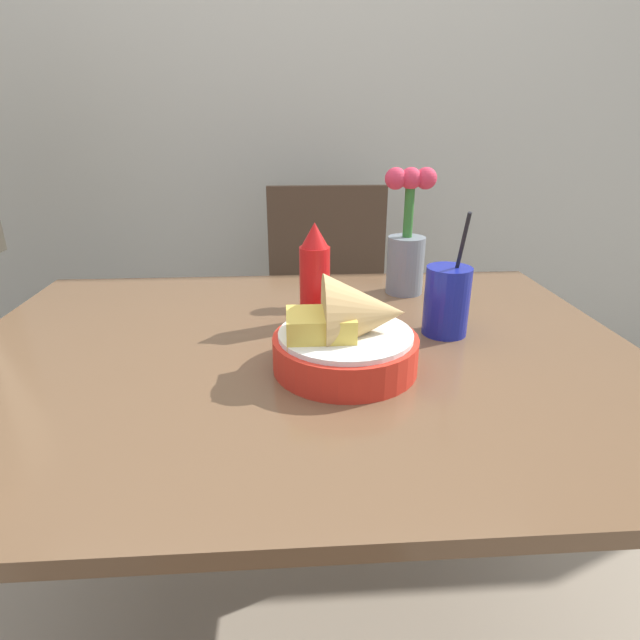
{
  "coord_description": "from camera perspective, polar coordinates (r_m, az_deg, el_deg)",
  "views": [
    {
      "loc": [
        -0.01,
        -0.79,
        1.11
      ],
      "look_at": [
        0.04,
        -0.02,
        0.81
      ],
      "focal_mm": 28.0,
      "sensor_mm": 36.0,
      "label": 1
    }
  ],
  "objects": [
    {
      "name": "dining_table",
      "position": [
        0.92,
        -2.38,
        -8.55
      ],
      "size": [
        1.18,
        0.88,
        0.75
      ],
      "color": "brown",
      "rests_on": "ground_plane"
    },
    {
      "name": "chair_far_window",
      "position": [
        1.7,
        0.98,
        2.06
      ],
      "size": [
        0.4,
        0.4,
        0.92
      ],
      "color": "#473323",
      "rests_on": "ground_plane"
    },
    {
      "name": "drink_cup",
      "position": [
        0.94,
        14.25,
        1.91
      ],
      "size": [
        0.08,
        0.08,
        0.23
      ],
      "color": "#192399",
      "rests_on": "dining_table"
    },
    {
      "name": "food_basket",
      "position": [
        0.78,
        3.49,
        -1.8
      ],
      "size": [
        0.23,
        0.23,
        0.15
      ],
      "color": "red",
      "rests_on": "dining_table"
    },
    {
      "name": "wall_window",
      "position": [
        2.04,
        -3.71,
        26.93
      ],
      "size": [
        7.0,
        0.06,
        2.6
      ],
      "color": "#B7B2A3",
      "rests_on": "ground_plane"
    },
    {
      "name": "flower_vase",
      "position": [
        1.14,
        9.88,
        8.66
      ],
      "size": [
        0.11,
        0.08,
        0.28
      ],
      "color": "gray",
      "rests_on": "dining_table"
    },
    {
      "name": "ketchup_bottle",
      "position": [
        0.94,
        -0.6,
        5.0
      ],
      "size": [
        0.06,
        0.06,
        0.2
      ],
      "color": "red",
      "rests_on": "dining_table"
    }
  ]
}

